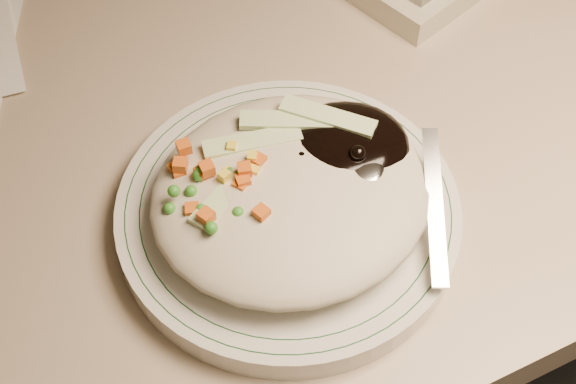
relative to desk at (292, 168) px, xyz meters
name	(u,v)px	position (x,y,z in m)	size (l,w,h in m)	color
desk	(292,168)	(0.00, 0.00, 0.00)	(1.40, 0.70, 0.74)	gray
plate	(288,214)	(-0.09, -0.19, 0.21)	(0.24, 0.24, 0.02)	silver
plate_rim	(288,206)	(-0.09, -0.19, 0.22)	(0.23, 0.23, 0.00)	#144723
meal	(294,186)	(-0.09, -0.19, 0.24)	(0.21, 0.19, 0.05)	#BCB399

